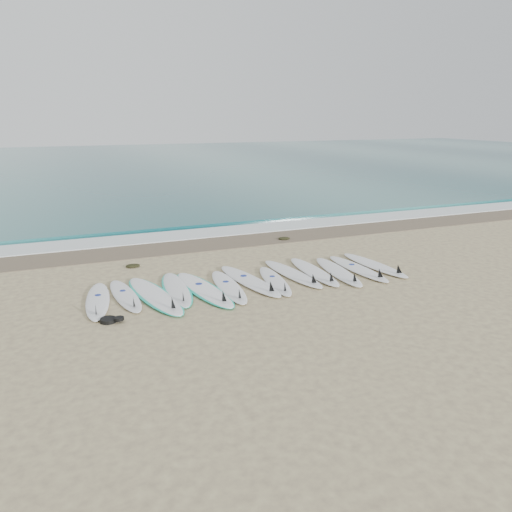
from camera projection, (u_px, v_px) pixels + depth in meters
name	position (u px, v px, depth m)	size (l,w,h in m)	color
ground	(250.00, 283.00, 12.32)	(120.00, 120.00, 0.00)	tan
ocean	(106.00, 165.00, 41.25)	(120.00, 55.00, 0.03)	#26676A
wet_sand_band	(203.00, 244.00, 15.97)	(120.00, 1.80, 0.01)	brown
foam_band	(192.00, 234.00, 17.21)	(120.00, 1.40, 0.04)	silver
wave_crest	(181.00, 225.00, 18.54)	(120.00, 1.00, 0.10)	#26676A
surfboard_0	(98.00, 301.00, 10.95)	(0.80, 2.50, 0.31)	white
surfboard_1	(126.00, 296.00, 11.27)	(0.68, 2.40, 0.30)	silver
surfboard_2	(155.00, 296.00, 11.28)	(1.20, 3.00, 0.37)	white
surfboard_3	(177.00, 289.00, 11.71)	(0.81, 2.61, 0.33)	silver
surfboard_4	(204.00, 289.00, 11.68)	(1.09, 2.94, 0.36)	white
surfboard_5	(229.00, 287.00, 11.84)	(0.70, 2.58, 0.33)	white
surfboard_6	(251.00, 281.00, 12.25)	(0.98, 2.86, 0.36)	white
surfboard_7	(275.00, 281.00, 12.28)	(0.83, 2.40, 0.30)	white
surfboard_8	(293.00, 274.00, 12.80)	(0.82, 2.70, 0.34)	white
surfboard_9	(315.00, 272.00, 12.97)	(0.65, 2.65, 0.34)	white
surfboard_10	(339.00, 272.00, 12.97)	(0.86, 2.67, 0.34)	white
surfboard_11	(359.00, 269.00, 13.23)	(0.62, 2.61, 0.33)	white
surfboard_12	(376.00, 265.00, 13.54)	(0.75, 2.63, 0.33)	white
seaweed_near	(133.00, 266.00, 13.57)	(0.39, 0.30, 0.08)	black
seaweed_far	(284.00, 238.00, 16.55)	(0.40, 0.31, 0.08)	black
leash_coil	(111.00, 320.00, 9.96)	(0.46, 0.36, 0.11)	black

